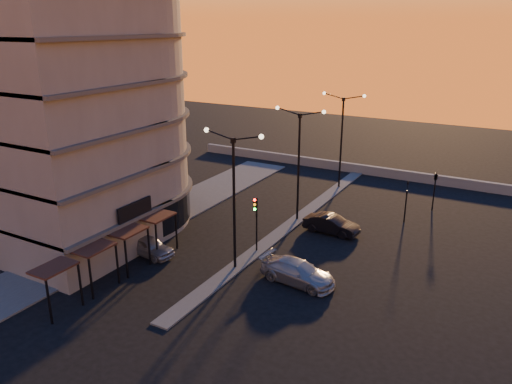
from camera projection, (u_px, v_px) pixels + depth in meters
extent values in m
plane|color=black|center=(235.00, 268.00, 33.92)|extent=(120.00, 120.00, 0.00)
cube|color=#474745|center=(154.00, 220.00, 42.07)|extent=(5.00, 40.00, 0.12)
cube|color=#474745|center=(297.00, 219.00, 42.16)|extent=(1.20, 36.00, 0.12)
cube|color=slate|center=(376.00, 171.00, 54.29)|extent=(44.00, 0.50, 1.00)
cylinder|color=slate|center=(90.00, 69.00, 38.03)|extent=(14.00, 14.00, 25.00)
cube|color=slate|center=(34.00, 75.00, 33.90)|extent=(14.00, 10.00, 25.00)
cylinder|color=black|center=(104.00, 203.00, 41.55)|extent=(14.16, 14.16, 2.40)
cube|color=black|center=(135.00, 211.00, 34.26)|extent=(0.15, 3.20, 1.20)
cylinder|color=black|center=(234.00, 206.00, 32.47)|extent=(0.18, 0.18, 9.00)
cube|color=black|center=(233.00, 140.00, 31.05)|extent=(0.25, 0.25, 0.35)
sphere|color=#FFE5B2|center=(206.00, 130.00, 31.83)|extent=(0.32, 0.32, 0.32)
sphere|color=#FFE5B2|center=(261.00, 137.00, 29.98)|extent=(0.32, 0.32, 0.32)
cylinder|color=black|center=(298.00, 169.00, 40.72)|extent=(0.18, 0.18, 9.00)
cube|color=black|center=(300.00, 116.00, 39.30)|extent=(0.25, 0.25, 0.35)
sphere|color=#FFE5B2|center=(277.00, 108.00, 40.08)|extent=(0.32, 0.32, 0.32)
sphere|color=#FFE5B2|center=(324.00, 112.00, 38.23)|extent=(0.32, 0.32, 0.32)
cylinder|color=black|center=(341.00, 144.00, 48.97)|extent=(0.18, 0.18, 9.00)
cube|color=black|center=(344.00, 99.00, 47.55)|extent=(0.25, 0.25, 0.35)
sphere|color=#FFE5B2|center=(324.00, 93.00, 48.33)|extent=(0.32, 0.32, 0.32)
sphere|color=#FFE5B2|center=(364.00, 96.00, 46.48)|extent=(0.32, 0.32, 0.32)
cylinder|color=black|center=(257.00, 231.00, 35.88)|extent=(0.12, 0.12, 3.20)
cube|color=black|center=(255.00, 204.00, 35.04)|extent=(0.28, 0.16, 1.00)
sphere|color=#FF0C05|center=(255.00, 200.00, 34.84)|extent=(0.20, 0.20, 0.20)
sphere|color=orange|center=(255.00, 205.00, 34.96)|extent=(0.20, 0.20, 0.20)
sphere|color=#0CFF26|center=(255.00, 209.00, 35.07)|extent=(0.20, 0.20, 0.20)
cylinder|color=black|center=(406.00, 206.00, 41.31)|extent=(0.12, 0.12, 2.80)
imported|color=black|center=(408.00, 186.00, 40.73)|extent=(0.13, 0.16, 0.80)
cylinder|color=black|center=(434.00, 196.00, 43.92)|extent=(0.12, 0.12, 2.80)
imported|color=black|center=(436.00, 176.00, 43.34)|extent=(0.42, 1.99, 0.80)
imported|color=#9A9BA1|center=(149.00, 246.00, 35.68)|extent=(4.21, 2.02, 1.39)
imported|color=black|center=(331.00, 224.00, 39.41)|extent=(4.47, 1.73, 1.45)
imported|color=gray|center=(298.00, 272.00, 31.88)|extent=(5.26, 2.60, 1.47)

